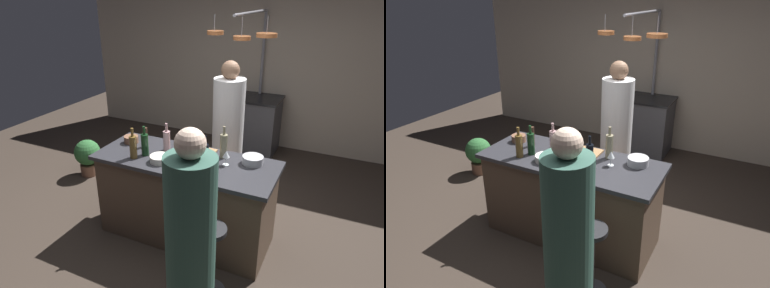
# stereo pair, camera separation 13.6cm
# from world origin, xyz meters

# --- Properties ---
(ground_plane) EXTENTS (9.00, 9.00, 0.00)m
(ground_plane) POSITION_xyz_m (0.00, 0.00, 0.00)
(ground_plane) COLOR #382D26
(back_wall) EXTENTS (6.40, 0.16, 2.60)m
(back_wall) POSITION_xyz_m (0.00, 2.85, 1.30)
(back_wall) COLOR #BCAD99
(back_wall) RESTS_ON ground_plane
(kitchen_island) EXTENTS (1.80, 0.72, 0.90)m
(kitchen_island) POSITION_xyz_m (0.00, 0.00, 0.45)
(kitchen_island) COLOR brown
(kitchen_island) RESTS_ON ground_plane
(stove_range) EXTENTS (0.80, 0.64, 0.89)m
(stove_range) POSITION_xyz_m (0.00, 2.45, 0.45)
(stove_range) COLOR #47474C
(stove_range) RESTS_ON ground_plane
(chef) EXTENTS (0.36, 0.36, 1.72)m
(chef) POSITION_xyz_m (0.12, 0.88, 0.80)
(chef) COLOR white
(chef) RESTS_ON ground_plane
(bar_stool_right) EXTENTS (0.28, 0.28, 0.68)m
(bar_stool_right) POSITION_xyz_m (0.53, -0.62, 0.38)
(bar_stool_right) COLOR #4C4C51
(bar_stool_right) RESTS_ON ground_plane
(guest_right) EXTENTS (0.35, 0.35, 1.66)m
(guest_right) POSITION_xyz_m (0.54, -1.00, 0.77)
(guest_right) COLOR #33594C
(guest_right) RESTS_ON ground_plane
(overhead_pot_rack) EXTENTS (0.88, 1.46, 2.17)m
(overhead_pot_rack) POSITION_xyz_m (0.04, 1.93, 1.68)
(overhead_pot_rack) COLOR gray
(overhead_pot_rack) RESTS_ON ground_plane
(potted_plant) EXTENTS (0.36, 0.36, 0.52)m
(potted_plant) POSITION_xyz_m (-1.84, 0.62, 0.30)
(potted_plant) COLOR brown
(potted_plant) RESTS_ON ground_plane
(cutting_board) EXTENTS (0.32, 0.22, 0.02)m
(cutting_board) POSITION_xyz_m (0.06, 0.20, 0.91)
(cutting_board) COLOR #997047
(cutting_board) RESTS_ON kitchen_island
(pepper_mill) EXTENTS (0.05, 0.05, 0.21)m
(pepper_mill) POSITION_xyz_m (-0.51, 0.09, 1.01)
(pepper_mill) COLOR #382319
(pepper_mill) RESTS_ON kitchen_island
(wine_bottle_red) EXTENTS (0.07, 0.07, 0.30)m
(wine_bottle_red) POSITION_xyz_m (-0.40, -0.09, 1.02)
(wine_bottle_red) COLOR #143319
(wine_bottle_red) RESTS_ON kitchen_island
(wine_bottle_dark) EXTENTS (0.07, 0.07, 0.30)m
(wine_bottle_dark) POSITION_xyz_m (0.23, -0.05, 1.02)
(wine_bottle_dark) COLOR black
(wine_bottle_dark) RESTS_ON kitchen_island
(wine_bottle_rose) EXTENTS (0.07, 0.07, 0.29)m
(wine_bottle_rose) POSITION_xyz_m (-0.26, 0.10, 1.01)
(wine_bottle_rose) COLOR #B78C8E
(wine_bottle_rose) RESTS_ON kitchen_island
(wine_bottle_white) EXTENTS (0.07, 0.07, 0.32)m
(wine_bottle_white) POSITION_xyz_m (0.32, 0.19, 1.03)
(wine_bottle_white) COLOR gray
(wine_bottle_white) RESTS_ON kitchen_island
(wine_bottle_amber) EXTENTS (0.07, 0.07, 0.31)m
(wine_bottle_amber) POSITION_xyz_m (-0.47, -0.19, 1.02)
(wine_bottle_amber) COLOR brown
(wine_bottle_amber) RESTS_ON kitchen_island
(wine_glass_near_right_guest) EXTENTS (0.07, 0.07, 0.15)m
(wine_glass_near_right_guest) POSITION_xyz_m (0.40, 0.05, 1.01)
(wine_glass_near_right_guest) COLOR silver
(wine_glass_near_right_guest) RESTS_ON kitchen_island
(wine_glass_by_chef) EXTENTS (0.07, 0.07, 0.15)m
(wine_glass_by_chef) POSITION_xyz_m (-0.04, -0.03, 1.01)
(wine_glass_by_chef) COLOR silver
(wine_glass_by_chef) RESTS_ON kitchen_island
(mixing_bowl_steel) EXTENTS (0.20, 0.20, 0.08)m
(mixing_bowl_steel) POSITION_xyz_m (0.62, 0.18, 0.94)
(mixing_bowl_steel) COLOR #B7B7BC
(mixing_bowl_steel) RESTS_ON kitchen_island
(mixing_bowl_ceramic) EXTENTS (0.19, 0.19, 0.06)m
(mixing_bowl_ceramic) POSITION_xyz_m (-0.19, -0.16, 0.93)
(mixing_bowl_ceramic) COLOR silver
(mixing_bowl_ceramic) RESTS_ON kitchen_island
(mixing_bowl_wooden) EXTENTS (0.15, 0.15, 0.07)m
(mixing_bowl_wooden) POSITION_xyz_m (-0.71, 0.11, 0.94)
(mixing_bowl_wooden) COLOR brown
(mixing_bowl_wooden) RESTS_ON kitchen_island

